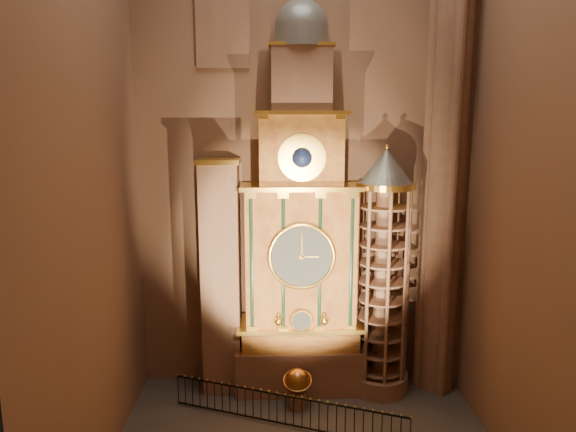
{
  "coord_description": "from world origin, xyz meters",
  "views": [
    {
      "loc": [
        -1.14,
        -16.24,
        11.68
      ],
      "look_at": [
        -0.58,
        3.0,
        8.16
      ],
      "focal_mm": 32.0,
      "sensor_mm": 36.0,
      "label": 1
    }
  ],
  "objects_px": {
    "iron_railing": "(285,410)",
    "astronomical_clock": "(300,242)",
    "stair_turret": "(382,275)",
    "celestial_globe": "(297,385)",
    "portrait_tower": "(221,277)"
  },
  "relations": [
    {
      "from": "iron_railing",
      "to": "astronomical_clock",
      "type": "bearing_deg",
      "value": 76.6
    },
    {
      "from": "stair_turret",
      "to": "celestial_globe",
      "type": "relative_size",
      "value": 6.21
    },
    {
      "from": "portrait_tower",
      "to": "iron_railing",
      "type": "relative_size",
      "value": 1.15
    },
    {
      "from": "portrait_tower",
      "to": "celestial_globe",
      "type": "xyz_separation_m",
      "value": [
        3.21,
        -1.73,
        -4.11
      ]
    },
    {
      "from": "portrait_tower",
      "to": "celestial_globe",
      "type": "height_order",
      "value": "portrait_tower"
    },
    {
      "from": "stair_turret",
      "to": "iron_railing",
      "type": "bearing_deg",
      "value": -146.83
    },
    {
      "from": "portrait_tower",
      "to": "astronomical_clock",
      "type": "bearing_deg",
      "value": -0.29
    },
    {
      "from": "portrait_tower",
      "to": "iron_railing",
      "type": "bearing_deg",
      "value": -48.58
    },
    {
      "from": "portrait_tower",
      "to": "celestial_globe",
      "type": "distance_m",
      "value": 5.49
    },
    {
      "from": "astronomical_clock",
      "to": "celestial_globe",
      "type": "height_order",
      "value": "astronomical_clock"
    },
    {
      "from": "portrait_tower",
      "to": "stair_turret",
      "type": "relative_size",
      "value": 0.94
    },
    {
      "from": "astronomical_clock",
      "to": "celestial_globe",
      "type": "relative_size",
      "value": 9.61
    },
    {
      "from": "portrait_tower",
      "to": "stair_turret",
      "type": "distance_m",
      "value": 6.91
    },
    {
      "from": "astronomical_clock",
      "to": "iron_railing",
      "type": "distance_m",
      "value": 6.75
    },
    {
      "from": "stair_turret",
      "to": "iron_railing",
      "type": "height_order",
      "value": "stair_turret"
    }
  ]
}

